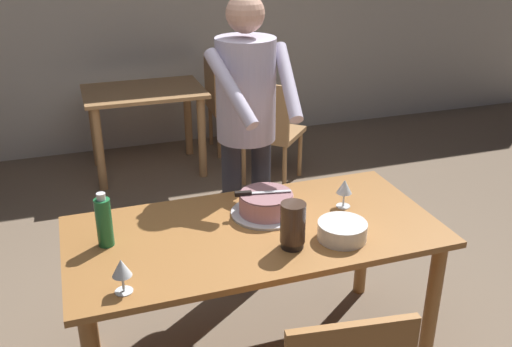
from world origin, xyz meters
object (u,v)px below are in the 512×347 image
at_px(plate_stack, 342,231).
at_px(hurricane_lamp, 293,225).
at_px(background_table, 145,108).
at_px(cake_knife, 251,193).
at_px(person_cutting_cake, 247,117).
at_px(background_chair_2, 269,129).
at_px(cake_on_platter, 266,204).
at_px(wine_glass_far, 344,188).
at_px(background_chair_1, 225,101).
at_px(wine_glass_near, 122,269).
at_px(water_bottle, 104,222).
at_px(main_dining_table, 255,249).

relative_size(plate_stack, hurricane_lamp, 1.05).
bearing_deg(background_table, cake_knife, -86.32).
bearing_deg(plate_stack, person_cutting_cake, 101.94).
distance_m(cake_knife, hurricane_lamp, 0.35).
height_order(cake_knife, background_chair_2, background_chair_2).
xyz_separation_m(cake_on_platter, background_table, (-0.23, 2.44, -0.22)).
height_order(wine_glass_far, background_table, wine_glass_far).
height_order(wine_glass_far, background_chair_1, background_chair_1).
bearing_deg(plate_stack, hurricane_lamp, 178.64).
bearing_deg(cake_on_platter, wine_glass_near, -149.94).
bearing_deg(background_chair_2, person_cutting_cake, -114.88).
distance_m(cake_knife, background_chair_1, 2.79).
relative_size(cake_on_platter, water_bottle, 1.36).
bearing_deg(background_table, background_chair_1, 18.49).
distance_m(wine_glass_near, background_table, 2.92).
relative_size(water_bottle, background_chair_1, 0.28).
distance_m(main_dining_table, cake_on_platter, 0.22).
relative_size(background_table, background_chair_2, 1.11).
distance_m(wine_glass_far, background_chair_2, 1.94).
distance_m(background_table, background_chair_1, 0.83).
distance_m(main_dining_table, person_cutting_cake, 0.78).
xyz_separation_m(wine_glass_far, water_bottle, (-1.15, 0.00, 0.01)).
distance_m(main_dining_table, hurricane_lamp, 0.31).
bearing_deg(cake_on_platter, cake_knife, 169.20).
xyz_separation_m(hurricane_lamp, background_table, (-0.23, 2.76, -0.28)).
bearing_deg(plate_stack, wine_glass_near, -174.61).
bearing_deg(water_bottle, cake_on_platter, 3.50).
xyz_separation_m(hurricane_lamp, person_cutting_cake, (0.06, 0.82, 0.22)).
distance_m(water_bottle, background_table, 2.56).
relative_size(main_dining_table, person_cutting_cake, 0.99).
xyz_separation_m(wine_glass_near, person_cutting_cake, (0.79, 0.92, 0.22)).
bearing_deg(person_cutting_cake, hurricane_lamp, -94.17).
height_order(cake_on_platter, cake_knife, cake_knife).
height_order(main_dining_table, person_cutting_cake, person_cutting_cake).
bearing_deg(cake_knife, wine_glass_near, -146.52).
bearing_deg(cake_knife, background_table, 93.68).
height_order(plate_stack, hurricane_lamp, hurricane_lamp).
xyz_separation_m(main_dining_table, background_table, (-0.13, 2.56, -0.06)).
distance_m(cake_knife, background_table, 2.45).
bearing_deg(cake_on_platter, wine_glass_far, -7.21).
distance_m(wine_glass_far, hurricane_lamp, 0.47).
bearing_deg(wine_glass_near, water_bottle, 94.56).
bearing_deg(cake_on_platter, background_table, 95.31).
distance_m(main_dining_table, background_chair_1, 2.90).
bearing_deg(cake_knife, water_bottle, -175.03).
bearing_deg(background_table, background_chair_2, -33.57).
xyz_separation_m(water_bottle, background_chair_1, (1.31, 2.75, -0.37)).
xyz_separation_m(water_bottle, background_chair_2, (1.44, 1.88, -0.37)).
xyz_separation_m(background_chair_1, background_chair_2, (0.13, -0.87, 0.00)).
xyz_separation_m(person_cutting_cake, background_table, (-0.29, 1.94, -0.50)).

